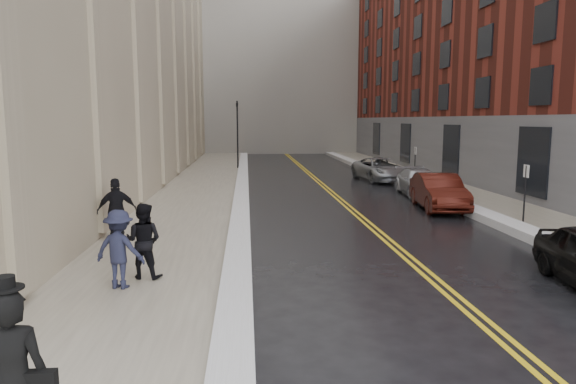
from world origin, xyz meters
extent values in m
plane|color=black|center=(0.00, 0.00, 0.00)|extent=(160.00, 160.00, 0.00)
cube|color=gray|center=(-4.50, 16.00, 0.07)|extent=(4.00, 64.00, 0.15)
cube|color=gray|center=(9.00, 16.00, 0.07)|extent=(3.00, 64.00, 0.15)
cube|color=gold|center=(2.38, 16.00, 0.00)|extent=(0.12, 64.00, 0.01)
cube|color=gold|center=(2.62, 16.00, 0.00)|extent=(0.12, 64.00, 0.01)
cube|color=white|center=(-2.20, 16.00, 0.13)|extent=(0.70, 60.80, 0.26)
cube|color=white|center=(7.15, 16.00, 0.15)|extent=(0.85, 60.80, 0.30)
cube|color=maroon|center=(17.50, 23.00, 9.00)|extent=(14.00, 50.00, 18.00)
cylinder|color=black|center=(-2.60, 30.00, 2.60)|extent=(0.12, 0.12, 5.20)
imported|color=black|center=(-2.60, 30.00, 4.60)|extent=(0.18, 0.15, 0.90)
cylinder|color=black|center=(7.90, 8.00, 1.10)|extent=(0.06, 0.06, 2.20)
cube|color=white|center=(7.90, 8.00, 2.00)|extent=(0.02, 0.35, 0.45)
cylinder|color=black|center=(7.90, 20.00, 1.10)|extent=(0.06, 0.06, 2.20)
cube|color=white|center=(7.90, 20.00, 2.00)|extent=(0.02, 0.35, 0.45)
imported|color=#40120B|center=(6.23, 11.83, 0.76)|extent=(2.11, 4.75, 1.52)
imported|color=#B4B7BD|center=(6.80, 15.90, 0.66)|extent=(2.12, 4.63, 1.31)
imported|color=#94979B|center=(6.43, 22.16, 0.72)|extent=(2.98, 5.41, 1.43)
imported|color=black|center=(-4.36, -4.13, 1.14)|extent=(0.78, 0.56, 1.98)
imported|color=black|center=(-4.33, 2.54, 1.03)|extent=(0.98, 0.84, 1.76)
imported|color=#1C1E33|center=(-4.71, 1.83, 1.02)|extent=(1.25, 0.93, 1.73)
imported|color=black|center=(-5.79, 6.06, 1.12)|extent=(1.23, 0.78, 1.94)
camera|label=1|loc=(-1.94, -9.26, 3.80)|focal=32.00mm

